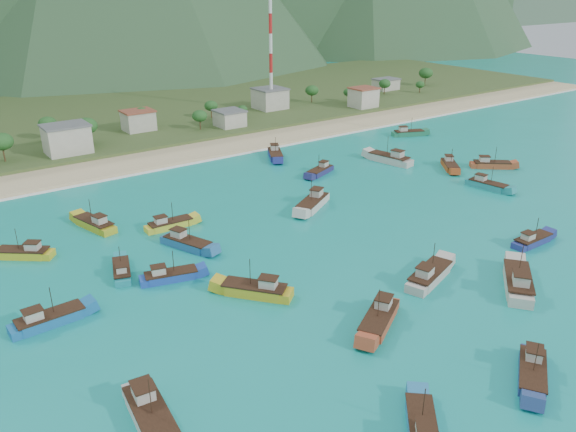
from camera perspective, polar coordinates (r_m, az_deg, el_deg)
ground at (r=103.98m, az=9.34°, el=-3.67°), size 600.00×600.00×0.00m
beach at (r=165.22m, az=-10.25°, el=6.29°), size 400.00×18.00×1.20m
land at (r=220.37m, az=-17.36°, el=9.72°), size 400.00×110.00×2.40m
surf_line at (r=157.01m, az=-8.72°, el=5.53°), size 400.00×2.50×0.08m
village at (r=185.42m, az=-12.19°, el=9.49°), size 218.33×29.25×7.61m
vegetation at (r=183.77m, az=-15.05°, el=9.20°), size 273.46×25.17×8.99m
radio_tower at (r=209.76m, az=-1.76°, el=16.19°), size 1.20×1.20×40.68m
boat_0 at (r=66.90m, az=13.47°, el=-20.29°), size 8.86×9.34×5.88m
boat_1 at (r=98.99m, az=-16.53°, el=-5.41°), size 5.25×9.34×5.29m
boat_2 at (r=114.82m, az=-11.92°, el=-0.89°), size 9.81×3.24×5.74m
boat_3 at (r=95.79m, az=14.17°, el=-5.93°), size 12.20×6.90×6.92m
boat_4 at (r=105.86m, az=-10.23°, el=-2.78°), size 6.83×11.12×6.33m
boat_5 at (r=95.25m, az=-11.90°, el=-6.04°), size 9.98×5.18×5.66m
boat_6 at (r=122.65m, az=2.53°, el=1.27°), size 12.12×9.12×7.08m
boat_7 at (r=144.69m, az=3.28°, el=4.54°), size 10.11×6.28×5.75m
boat_8 at (r=68.21m, az=-13.79°, el=-19.11°), size 4.63×12.08×6.97m
boat_10 at (r=88.89m, az=-23.11°, el=-9.69°), size 10.68×3.65×6.22m
boat_11 at (r=185.82m, az=12.14°, el=8.20°), size 10.82×6.96×6.18m
boat_12 at (r=89.03m, az=-3.29°, el=-7.57°), size 9.72×10.88×6.68m
boat_13 at (r=118.70m, az=-19.04°, el=-0.83°), size 5.87×11.28×6.39m
boat_14 at (r=156.33m, az=10.30°, el=5.72°), size 6.10×13.19×7.51m
boat_18 at (r=111.15m, az=-25.23°, el=-3.48°), size 9.79×8.64×5.98m
boat_20 at (r=82.97m, az=9.23°, el=-10.34°), size 11.39×8.50×6.64m
boat_21 at (r=78.52m, az=23.55°, el=-14.40°), size 10.31×8.09×6.08m
boat_22 at (r=158.26m, az=-1.31°, el=6.22°), size 8.04×11.27×6.52m
boat_23 at (r=115.13m, az=23.57°, el=-2.34°), size 9.48×2.86×5.59m
boat_24 at (r=158.89m, az=19.93°, el=4.90°), size 10.08×9.11×6.22m
boat_27 at (r=97.96m, az=22.33°, el=-6.29°), size 12.43×10.89×7.58m
boat_28 at (r=142.41m, az=19.59°, el=2.94°), size 4.52×10.47×5.98m
boat_29 at (r=154.96m, az=16.12°, el=4.92°), size 8.63×9.78×5.97m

